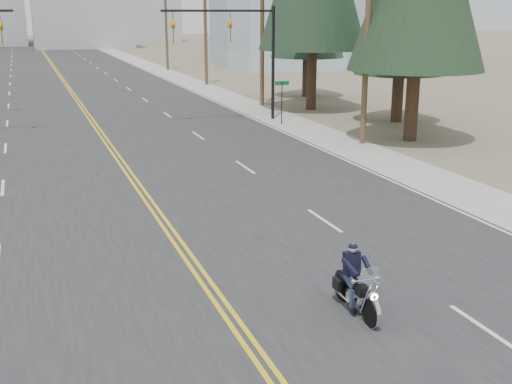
% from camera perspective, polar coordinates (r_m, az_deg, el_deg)
% --- Properties ---
extents(road, '(20.00, 200.00, 0.01)m').
position_cam_1_polar(road, '(76.40, -17.18, 10.05)').
color(road, '#303033').
rests_on(road, ground).
extents(sidewalk_right, '(3.00, 200.00, 0.01)m').
position_cam_1_polar(sidewalk_right, '(77.84, -8.58, 10.65)').
color(sidewalk_right, '#A5A5A0').
rests_on(sidewalk_right, ground).
extents(traffic_mast_right, '(7.10, 0.26, 7.00)m').
position_cam_1_polar(traffic_mast_right, '(40.17, -1.22, 13.30)').
color(traffic_mast_right, black).
rests_on(traffic_mast_right, ground).
extents(street_sign, '(0.90, 0.06, 2.62)m').
position_cam_1_polar(street_sign, '(39.20, 2.31, 8.63)').
color(street_sign, black).
rests_on(street_sign, ground).
extents(utility_pole_b, '(2.20, 0.30, 11.50)m').
position_cam_1_polar(utility_pole_b, '(33.34, 9.89, 14.39)').
color(utility_pole_b, brown).
rests_on(utility_pole_b, ground).
extents(utility_pole_c, '(2.20, 0.30, 11.00)m').
position_cam_1_polar(utility_pole_c, '(46.98, 0.55, 14.62)').
color(utility_pole_c, brown).
rests_on(utility_pole_c, ground).
extents(utility_pole_d, '(2.20, 0.30, 11.50)m').
position_cam_1_polar(utility_pole_d, '(61.25, -4.53, 15.06)').
color(utility_pole_d, brown).
rests_on(utility_pole_d, ground).
extents(utility_pole_e, '(2.20, 0.30, 11.00)m').
position_cam_1_polar(utility_pole_e, '(77.77, -8.01, 14.90)').
color(utility_pole_e, brown).
rests_on(utility_pole_e, ground).
extents(haze_bldg_b, '(18.00, 14.00, 14.00)m').
position_cam_1_polar(haze_bldg_b, '(131.55, -15.28, 15.33)').
color(haze_bldg_b, '#ADB2B7').
rests_on(haze_bldg_b, ground).
extents(haze_bldg_e, '(14.00, 14.00, 12.00)m').
position_cam_1_polar(haze_bldg_e, '(158.67, -9.77, 15.25)').
color(haze_bldg_e, '#B7BCC6').
rests_on(haze_bldg_e, ground).
extents(motorcyclist, '(0.93, 2.05, 1.58)m').
position_cam_1_polar(motorcyclist, '(14.74, 8.97, -7.78)').
color(motorcyclist, black).
rests_on(motorcyclist, ground).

